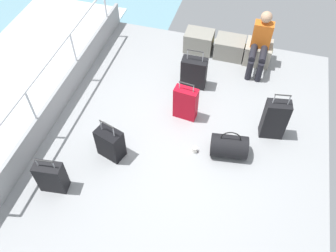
# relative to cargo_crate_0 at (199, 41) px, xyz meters

# --- Properties ---
(ground_plane) EXTENTS (4.40, 5.20, 0.06)m
(ground_plane) POSITION_rel_cargo_crate_0_xyz_m (0.30, -2.15, -0.23)
(ground_plane) COLOR #939699
(gunwale_port) EXTENTS (0.06, 5.20, 0.45)m
(gunwale_port) POSITION_rel_cargo_crate_0_xyz_m (-1.87, -2.15, 0.02)
(gunwale_port) COLOR #939699
(gunwale_port) RESTS_ON ground_plane
(railing_port) EXTENTS (0.04, 4.20, 1.02)m
(railing_port) POSITION_rel_cargo_crate_0_xyz_m (-1.87, -2.15, 0.58)
(railing_port) COLOR silver
(railing_port) RESTS_ON ground_plane
(cargo_crate_0) EXTENTS (0.58, 0.40, 0.40)m
(cargo_crate_0) POSITION_rel_cargo_crate_0_xyz_m (0.00, 0.00, 0.00)
(cargo_crate_0) COLOR gray
(cargo_crate_0) RESTS_ON ground_plane
(cargo_crate_1) EXTENTS (0.59, 0.44, 0.38)m
(cargo_crate_1) POSITION_rel_cargo_crate_0_xyz_m (0.61, -0.01, -0.01)
(cargo_crate_1) COLOR gray
(cargo_crate_1) RESTS_ON ground_plane
(cargo_crate_2) EXTENTS (0.52, 0.45, 0.39)m
(cargo_crate_2) POSITION_rel_cargo_crate_0_xyz_m (1.15, -0.03, -0.00)
(cargo_crate_2) COLOR #9E9989
(cargo_crate_2) RESTS_ON ground_plane
(passenger_seated) EXTENTS (0.34, 0.66, 1.09)m
(passenger_seated) POSITION_rel_cargo_crate_0_xyz_m (1.15, -0.21, 0.37)
(passenger_seated) COLOR orange
(passenger_seated) RESTS_ON ground_plane
(suitcase_0) EXTENTS (0.39, 0.26, 0.88)m
(suitcase_0) POSITION_rel_cargo_crate_0_xyz_m (1.58, -1.79, 0.15)
(suitcase_0) COLOR black
(suitcase_0) RESTS_ON ground_plane
(suitcase_1) EXTENTS (0.39, 0.22, 0.74)m
(suitcase_1) POSITION_rel_cargo_crate_0_xyz_m (0.18, -1.78, 0.10)
(suitcase_1) COLOR #B70C1E
(suitcase_1) RESTS_ON ground_plane
(suitcase_2) EXTENTS (0.44, 0.24, 0.77)m
(suitcase_2) POSITION_rel_cargo_crate_0_xyz_m (0.13, -1.01, 0.08)
(suitcase_2) COLOR black
(suitcase_2) RESTS_ON ground_plane
(suitcase_3) EXTENTS (0.44, 0.35, 0.71)m
(suitcase_3) POSITION_rel_cargo_crate_0_xyz_m (-0.71, -2.85, 0.06)
(suitcase_3) COLOR black
(suitcase_3) RESTS_ON ground_plane
(suitcase_4) EXTENTS (0.40, 0.24, 0.66)m
(suitcase_4) POSITION_rel_cargo_crate_0_xyz_m (-1.26, -3.61, 0.06)
(suitcase_4) COLOR black
(suitcase_4) RESTS_ON ground_plane
(duffel_bag) EXTENTS (0.59, 0.42, 0.51)m
(duffel_bag) POSITION_rel_cargo_crate_0_xyz_m (1.00, -2.35, -0.02)
(duffel_bag) COLOR black
(duffel_bag) RESTS_ON ground_plane
(paper_cup) EXTENTS (0.08, 0.08, 0.10)m
(paper_cup) POSITION_rel_cargo_crate_0_xyz_m (0.50, -2.46, -0.15)
(paper_cup) COLOR white
(paper_cup) RESTS_ON ground_plane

